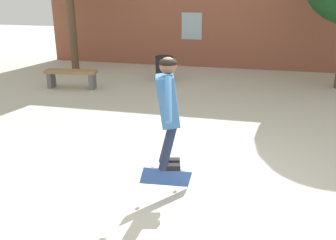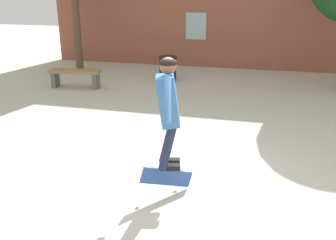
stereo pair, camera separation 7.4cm
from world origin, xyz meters
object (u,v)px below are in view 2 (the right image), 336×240
at_px(park_bench, 75,75).
at_px(skateboard_flipping, 167,177).
at_px(skater, 168,104).
at_px(trash_bin, 168,67).

bearing_deg(park_bench, skateboard_flipping, -57.49).
bearing_deg(skater, park_bench, 114.82).
bearing_deg(skateboard_flipping, skater, -100.98).
relative_size(trash_bin, skater, 0.49).
distance_m(trash_bin, skater, 6.77).
bearing_deg(park_bench, skater, -57.56).
height_order(park_bench, trash_bin, trash_bin).
distance_m(park_bench, skateboard_flipping, 6.26).
relative_size(trash_bin, skateboard_flipping, 1.18).
distance_m(park_bench, trash_bin, 2.75).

